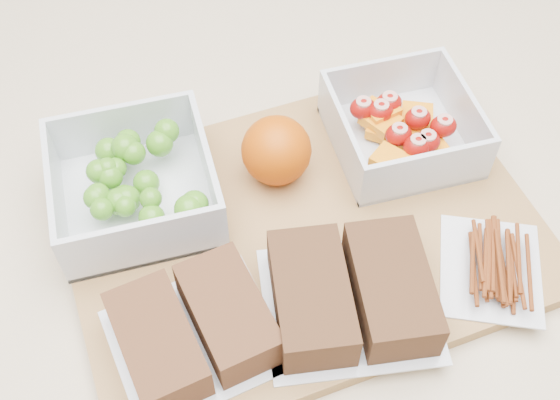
# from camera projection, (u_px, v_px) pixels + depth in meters

# --- Properties ---
(cutting_board) EXTENTS (0.45, 0.34, 0.02)m
(cutting_board) POSITION_uv_depth(u_px,v_px,m) (303.00, 231.00, 0.65)
(cutting_board) COLOR #A27743
(cutting_board) RESTS_ON counter
(grape_container) EXTENTS (0.14, 0.14, 0.06)m
(grape_container) POSITION_uv_depth(u_px,v_px,m) (135.00, 184.00, 0.64)
(grape_container) COLOR silver
(grape_container) RESTS_ON cutting_board
(fruit_container) EXTENTS (0.13, 0.13, 0.06)m
(fruit_container) POSITION_uv_depth(u_px,v_px,m) (402.00, 129.00, 0.68)
(fruit_container) COLOR silver
(fruit_container) RESTS_ON cutting_board
(orange) EXTENTS (0.07, 0.07, 0.07)m
(orange) POSITION_uv_depth(u_px,v_px,m) (276.00, 150.00, 0.65)
(orange) COLOR #C44C04
(orange) RESTS_ON cutting_board
(sandwich_bag_left) EXTENTS (0.15, 0.14, 0.04)m
(sandwich_bag_left) POSITION_uv_depth(u_px,v_px,m) (193.00, 329.00, 0.56)
(sandwich_bag_left) COLOR silver
(sandwich_bag_left) RESTS_ON cutting_board
(sandwich_bag_center) EXTENTS (0.16, 0.15, 0.04)m
(sandwich_bag_center) POSITION_uv_depth(u_px,v_px,m) (351.00, 293.00, 0.58)
(sandwich_bag_center) COLOR silver
(sandwich_bag_center) RESTS_ON cutting_board
(pretzel_bag) EXTENTS (0.12, 0.13, 0.02)m
(pretzel_bag) POSITION_uv_depth(u_px,v_px,m) (493.00, 263.00, 0.60)
(pretzel_bag) COLOR silver
(pretzel_bag) RESTS_ON cutting_board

